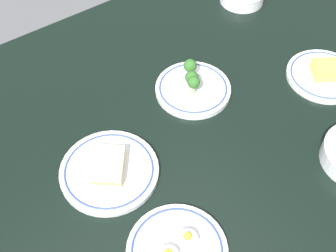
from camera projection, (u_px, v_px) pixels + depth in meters
The scene contains 5 objects.
dining_table at pixel (168, 136), 111.65cm from camera, with size 154.28×110.06×4.00cm, color black.
plate_eggs at pixel (177, 250), 89.59cm from camera, with size 20.74×20.74×4.60cm.
plate_cheese at pixel (324, 74), 120.93cm from camera, with size 20.25×20.25×4.62cm.
plate_broccoli at pixel (193, 87), 117.38cm from camera, with size 20.08×20.08×7.32cm.
plate_sandwich at pixel (109, 170), 101.37cm from camera, with size 22.83×22.83×4.63cm.
Camera 1 is at (39.39, 55.36, 90.63)cm, focal length 47.40 mm.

